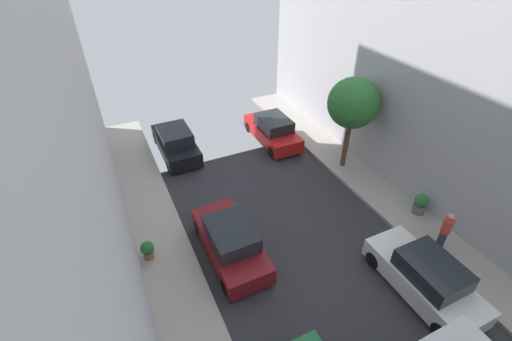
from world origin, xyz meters
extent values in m
cube|color=maroon|center=(-2.70, 9.47, 0.55)|extent=(1.76, 4.20, 0.76)
cube|color=#1E2328|center=(-2.70, 9.32, 1.25)|extent=(1.56, 2.10, 0.64)
cylinder|color=black|center=(-3.48, 11.02, 0.32)|extent=(0.22, 0.64, 0.64)
cylinder|color=black|center=(-1.92, 11.02, 0.32)|extent=(0.22, 0.64, 0.64)
cylinder|color=black|center=(-3.48, 7.92, 0.32)|extent=(0.22, 0.64, 0.64)
cylinder|color=black|center=(-1.92, 7.92, 0.32)|extent=(0.22, 0.64, 0.64)
cube|color=black|center=(-2.70, 17.45, 0.55)|extent=(1.76, 4.20, 0.76)
cube|color=#1E2328|center=(-2.70, 17.30, 1.25)|extent=(1.56, 2.10, 0.64)
cylinder|color=black|center=(-3.48, 19.00, 0.32)|extent=(0.22, 0.64, 0.64)
cylinder|color=black|center=(-1.92, 19.00, 0.32)|extent=(0.22, 0.64, 0.64)
cylinder|color=black|center=(-3.48, 15.90, 0.32)|extent=(0.22, 0.64, 0.64)
cylinder|color=black|center=(-1.92, 15.90, 0.32)|extent=(0.22, 0.64, 0.64)
cube|color=white|center=(2.70, 5.11, 0.55)|extent=(1.76, 4.20, 0.76)
cube|color=#1E2328|center=(2.70, 4.96, 1.25)|extent=(1.56, 2.10, 0.64)
cylinder|color=black|center=(1.92, 6.66, 0.32)|extent=(0.22, 0.64, 0.64)
cylinder|color=black|center=(3.48, 6.66, 0.32)|extent=(0.22, 0.64, 0.64)
cylinder|color=black|center=(1.92, 3.56, 0.32)|extent=(0.22, 0.64, 0.64)
cylinder|color=black|center=(3.48, 3.56, 0.32)|extent=(0.22, 0.64, 0.64)
cube|color=red|center=(2.70, 16.37, 0.55)|extent=(1.76, 4.20, 0.76)
cube|color=#1E2328|center=(2.70, 16.22, 1.25)|extent=(1.56, 2.10, 0.64)
cylinder|color=black|center=(1.92, 17.92, 0.32)|extent=(0.22, 0.64, 0.64)
cylinder|color=black|center=(3.48, 17.92, 0.32)|extent=(0.22, 0.64, 0.64)
cylinder|color=black|center=(1.92, 14.82, 0.32)|extent=(0.22, 0.64, 0.64)
cylinder|color=black|center=(3.48, 14.82, 0.32)|extent=(0.22, 0.64, 0.64)
cylinder|color=#2D334C|center=(4.67, 6.18, 0.56)|extent=(0.18, 0.18, 0.82)
cylinder|color=#2D334C|center=(4.89, 6.18, 0.56)|extent=(0.18, 0.18, 0.82)
cylinder|color=#D83F33|center=(4.78, 6.18, 1.29)|extent=(0.36, 0.36, 0.64)
sphere|color=tan|center=(4.78, 6.18, 1.75)|extent=(0.24, 0.24, 0.24)
cylinder|color=brown|center=(4.81, 12.42, 1.45)|extent=(0.26, 0.26, 2.60)
sphere|color=#2D7233|center=(4.81, 12.42, 3.65)|extent=(2.41, 2.41, 2.41)
cylinder|color=brown|center=(-5.61, 10.52, 0.31)|extent=(0.37, 0.37, 0.32)
sphere|color=#23602D|center=(-5.61, 10.52, 0.67)|extent=(0.50, 0.50, 0.50)
cylinder|color=slate|center=(5.56, 8.01, 0.37)|extent=(0.51, 0.51, 0.44)
sphere|color=#2D7233|center=(5.56, 8.01, 0.82)|extent=(0.57, 0.57, 0.57)
camera|label=1|loc=(-5.74, 0.77, 10.67)|focal=24.55mm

